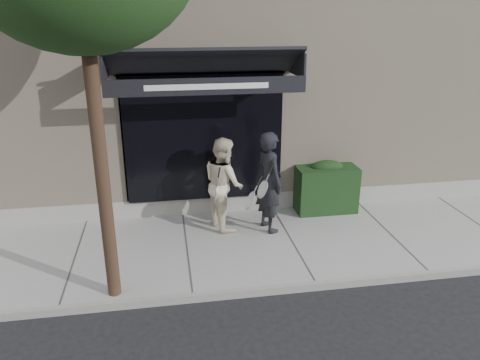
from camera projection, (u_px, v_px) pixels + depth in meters
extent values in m
plane|color=black|center=(291.00, 245.00, 9.05)|extent=(80.00, 80.00, 0.00)
cube|color=gray|center=(291.00, 242.00, 9.03)|extent=(20.00, 3.00, 0.12)
cube|color=gray|center=(316.00, 286.00, 7.59)|extent=(20.00, 0.10, 0.14)
cube|color=beige|center=(246.00, 69.00, 12.73)|extent=(14.00, 7.00, 5.50)
cube|color=gray|center=(271.00, 200.00, 10.54)|extent=(14.02, 0.42, 0.50)
cube|color=black|center=(204.00, 138.00, 9.63)|extent=(3.20, 0.30, 2.60)
cube|color=gray|center=(125.00, 139.00, 9.52)|extent=(0.08, 0.40, 2.60)
cube|color=gray|center=(277.00, 133.00, 10.02)|extent=(0.08, 0.40, 2.60)
cube|color=gray|center=(201.00, 70.00, 9.31)|extent=(3.36, 0.40, 0.12)
cube|color=black|center=(204.00, 61.00, 8.57)|extent=(3.60, 1.03, 0.55)
cube|color=black|center=(207.00, 86.00, 8.24)|extent=(3.60, 0.05, 0.30)
cube|color=white|center=(207.00, 87.00, 8.21)|extent=(2.20, 0.01, 0.10)
cube|color=black|center=(104.00, 67.00, 8.32)|extent=(0.04, 1.00, 0.45)
cube|color=black|center=(298.00, 63.00, 8.87)|extent=(0.04, 1.00, 0.45)
cube|color=black|center=(325.00, 188.00, 10.17)|extent=(1.30, 0.70, 1.00)
ellipsoid|color=black|center=(327.00, 167.00, 9.99)|extent=(0.71, 0.38, 0.27)
cylinder|color=black|center=(100.00, 154.00, 6.52)|extent=(0.20, 0.20, 4.80)
imported|color=black|center=(269.00, 182.00, 9.10)|extent=(0.66, 0.83, 2.01)
torus|color=silver|center=(263.00, 189.00, 8.84)|extent=(0.21, 0.33, 0.29)
cylinder|color=silver|center=(263.00, 189.00, 8.84)|extent=(0.17, 0.29, 0.25)
cylinder|color=silver|center=(263.00, 189.00, 8.84)|extent=(0.17, 0.06, 0.09)
cylinder|color=black|center=(263.00, 189.00, 8.84)|extent=(0.20, 0.07, 0.11)
torus|color=silver|center=(250.00, 201.00, 8.75)|extent=(0.18, 0.32, 0.28)
cylinder|color=silver|center=(250.00, 201.00, 8.75)|extent=(0.15, 0.28, 0.25)
cylinder|color=silver|center=(250.00, 201.00, 8.75)|extent=(0.17, 0.04, 0.10)
cylinder|color=black|center=(250.00, 201.00, 8.75)|extent=(0.20, 0.05, 0.12)
imported|color=beige|center=(224.00, 183.00, 9.26)|extent=(0.92, 1.06, 1.86)
torus|color=silver|center=(216.00, 193.00, 8.96)|extent=(0.11, 0.31, 0.30)
cylinder|color=silver|center=(216.00, 193.00, 8.96)|extent=(0.08, 0.27, 0.27)
cylinder|color=silver|center=(216.00, 193.00, 8.96)|extent=(0.18, 0.04, 0.05)
cylinder|color=black|center=(216.00, 193.00, 8.96)|extent=(0.21, 0.06, 0.06)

